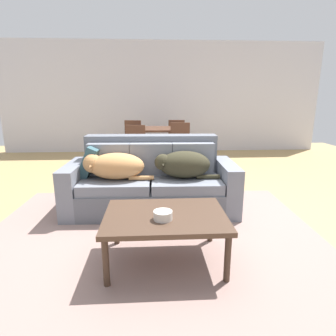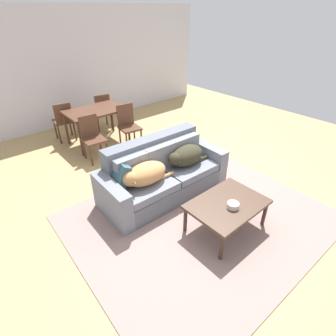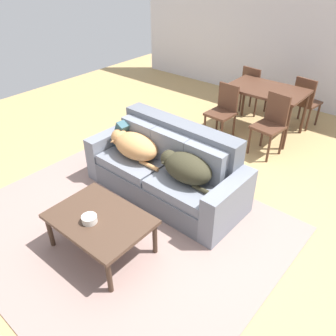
% 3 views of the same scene
% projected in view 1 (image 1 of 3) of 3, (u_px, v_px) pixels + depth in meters
% --- Properties ---
extents(ground_plane, '(10.00, 10.00, 0.00)m').
position_uv_depth(ground_plane, '(176.00, 210.00, 3.49)').
color(ground_plane, tan).
extents(back_partition, '(8.00, 0.12, 2.70)m').
position_uv_depth(back_partition, '(163.00, 98.00, 7.02)').
color(back_partition, silver).
rests_on(back_partition, ground).
extents(area_rug, '(3.50, 2.96, 0.01)m').
position_uv_depth(area_rug, '(152.00, 241.00, 2.74)').
color(area_rug, gray).
rests_on(area_rug, ground).
extents(couch, '(2.07, 0.90, 0.90)m').
position_uv_depth(couch, '(151.00, 182.00, 3.48)').
color(couch, slate).
rests_on(couch, ground).
extents(dog_on_left_cushion, '(0.82, 0.40, 0.31)m').
position_uv_depth(dog_on_left_cushion, '(114.00, 166.00, 3.26)').
color(dog_on_left_cushion, tan).
rests_on(dog_on_left_cushion, couch).
extents(dog_on_right_cushion, '(0.77, 0.40, 0.32)m').
position_uv_depth(dog_on_right_cushion, '(183.00, 164.00, 3.31)').
color(dog_on_right_cushion, '#353121').
rests_on(dog_on_right_cushion, couch).
extents(throw_pillow_by_left_arm, '(0.31, 0.42, 0.41)m').
position_uv_depth(throw_pillow_by_left_arm, '(92.00, 161.00, 3.44)').
color(throw_pillow_by_left_arm, '#32545E').
rests_on(throw_pillow_by_left_arm, couch).
extents(coffee_table, '(1.00, 0.72, 0.44)m').
position_uv_depth(coffee_table, '(165.00, 219.00, 2.32)').
color(coffee_table, '#493326').
rests_on(coffee_table, ground).
extents(bowl_on_coffee_table, '(0.15, 0.15, 0.07)m').
position_uv_depth(bowl_on_coffee_table, '(163.00, 215.00, 2.20)').
color(bowl_on_coffee_table, silver).
rests_on(bowl_on_coffee_table, coffee_table).
extents(dining_table, '(1.22, 0.81, 0.76)m').
position_uv_depth(dining_table, '(157.00, 132.00, 5.69)').
color(dining_table, '#4F3021').
rests_on(dining_table, ground).
extents(dining_chair_near_left, '(0.43, 0.43, 0.87)m').
position_uv_depth(dining_chair_near_left, '(135.00, 147.00, 5.13)').
color(dining_chair_near_left, '#4F3021').
rests_on(dining_chair_near_left, ground).
extents(dining_chair_near_right, '(0.45, 0.45, 0.91)m').
position_uv_depth(dining_chair_near_right, '(180.00, 145.00, 5.17)').
color(dining_chair_near_right, '#4F3021').
rests_on(dining_chair_near_right, ground).
extents(dining_chair_far_left, '(0.45, 0.45, 0.88)m').
position_uv_depth(dining_chair_far_left, '(134.00, 137.00, 6.26)').
color(dining_chair_far_left, '#4F3021').
rests_on(dining_chair_far_left, ground).
extents(dining_chair_far_right, '(0.45, 0.45, 0.88)m').
position_uv_depth(dining_chair_far_right, '(177.00, 137.00, 6.36)').
color(dining_chair_far_right, '#4F3021').
rests_on(dining_chair_far_right, ground).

